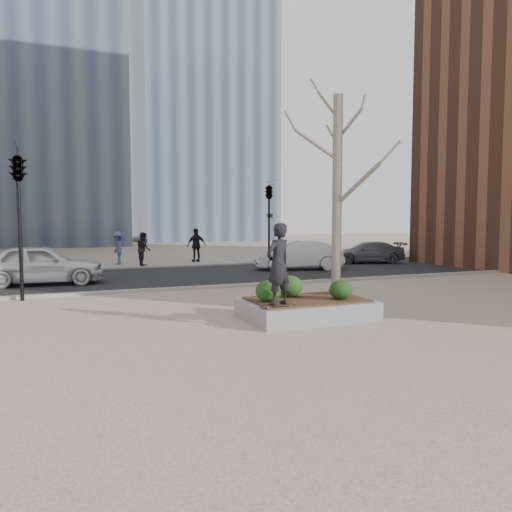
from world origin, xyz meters
name	(u,v)px	position (x,y,z in m)	size (l,w,h in m)	color
ground	(269,322)	(0.00, 0.00, 0.00)	(120.00, 120.00, 0.00)	tan
street	(172,276)	(0.00, 10.00, 0.01)	(60.00, 8.00, 0.02)	black
far_sidewalk	(143,263)	(0.00, 17.00, 0.01)	(60.00, 6.00, 0.02)	gray
planter	(307,309)	(1.00, 0.00, 0.23)	(3.00, 2.00, 0.45)	gray
planter_mulch	(307,299)	(1.00, 0.00, 0.47)	(2.70, 1.70, 0.04)	#382314
sycamore_tree	(337,164)	(2.00, 0.30, 3.79)	(2.80, 2.80, 6.60)	gray
shrub_left	(268,291)	(-0.05, -0.06, 0.74)	(0.59, 0.59, 0.50)	#173912
shrub_middle	(290,286)	(0.73, 0.37, 0.76)	(0.63, 0.63, 0.53)	#133C16
shrub_right	(341,290)	(1.69, -0.42, 0.72)	(0.54, 0.54, 0.46)	#143410
skateboard	(278,306)	(-0.10, -0.72, 0.49)	(0.78, 0.20, 0.07)	black
skateboarder	(278,264)	(-0.10, -0.72, 1.42)	(0.66, 0.43, 1.80)	black
police_car	(41,264)	(-5.03, 9.17, 0.76)	(1.75, 4.36, 1.49)	silver
car_silver	(299,255)	(6.19, 10.43, 0.70)	(1.44, 4.14, 1.36)	#A5A8AD
car_third	(367,252)	(11.29, 12.19, 0.60)	(1.63, 4.01, 1.16)	#50535B
pedestrian_a	(144,249)	(-0.26, 15.26, 0.88)	(0.83, 0.65, 1.71)	black
pedestrian_b	(118,248)	(-1.41, 16.44, 0.89)	(1.12, 0.65, 1.74)	#414976
pedestrian_c	(196,245)	(2.87, 16.41, 0.96)	(1.10, 0.46, 1.88)	black
traffic_light_near	(20,224)	(-5.50, 5.60, 2.25)	(0.60, 2.48, 4.50)	black
traffic_light_far	(269,222)	(6.50, 14.60, 2.25)	(0.60, 2.48, 4.50)	black
building_glass_a	(27,3)	(-6.00, 42.00, 22.50)	(16.00, 16.00, 45.00)	slate
building_glass_b	(196,5)	(12.00, 48.00, 27.50)	(15.00, 15.00, 55.00)	slate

